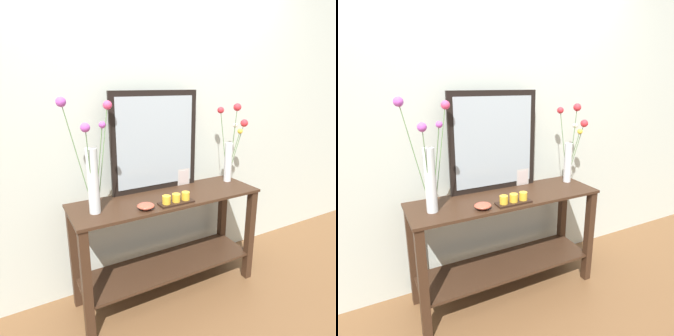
% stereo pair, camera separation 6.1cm
% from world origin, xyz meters
% --- Properties ---
extents(ground_plane, '(7.00, 6.00, 0.02)m').
position_xyz_m(ground_plane, '(0.00, 0.00, -0.01)').
color(ground_plane, brown).
extents(wall_back, '(6.40, 0.08, 2.70)m').
position_xyz_m(wall_back, '(0.00, 0.33, 1.35)').
color(wall_back, beige).
rests_on(wall_back, ground).
extents(console_table, '(1.38, 0.42, 0.78)m').
position_xyz_m(console_table, '(0.00, 0.00, 0.48)').
color(console_table, '#382316').
rests_on(console_table, ground).
extents(mirror_leaning, '(0.68, 0.03, 0.73)m').
position_xyz_m(mirror_leaning, '(-0.01, 0.18, 1.14)').
color(mirror_leaning, black).
rests_on(mirror_leaning, console_table).
extents(tall_vase_left, '(0.35, 0.24, 0.71)m').
position_xyz_m(tall_vase_left, '(-0.53, -0.02, 1.08)').
color(tall_vase_left, silver).
rests_on(tall_vase_left, console_table).
extents(vase_right, '(0.23, 0.14, 0.63)m').
position_xyz_m(vase_right, '(0.61, 0.07, 1.07)').
color(vase_right, silver).
rests_on(vase_right, console_table).
extents(candle_tray, '(0.24, 0.09, 0.07)m').
position_xyz_m(candle_tray, '(-0.01, -0.14, 0.80)').
color(candle_tray, black).
rests_on(candle_tray, console_table).
extents(picture_frame_small, '(0.11, 0.01, 0.13)m').
position_xyz_m(picture_frame_small, '(0.23, 0.17, 0.84)').
color(picture_frame_small, '#B7B2AD').
rests_on(picture_frame_small, console_table).
extents(decorative_bowl, '(0.11, 0.11, 0.04)m').
position_xyz_m(decorative_bowl, '(-0.23, -0.13, 0.80)').
color(decorative_bowl, '#B24C38').
rests_on(decorative_bowl, console_table).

